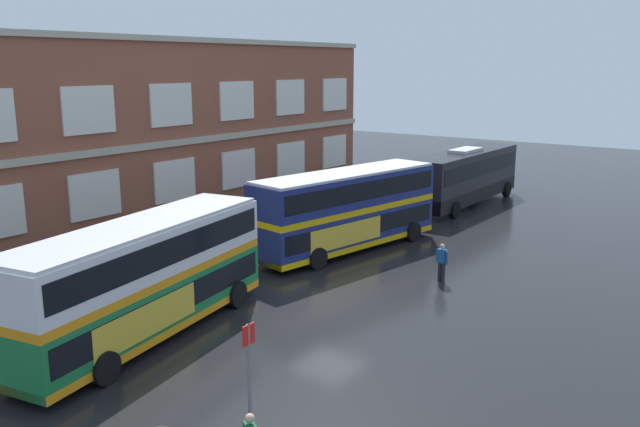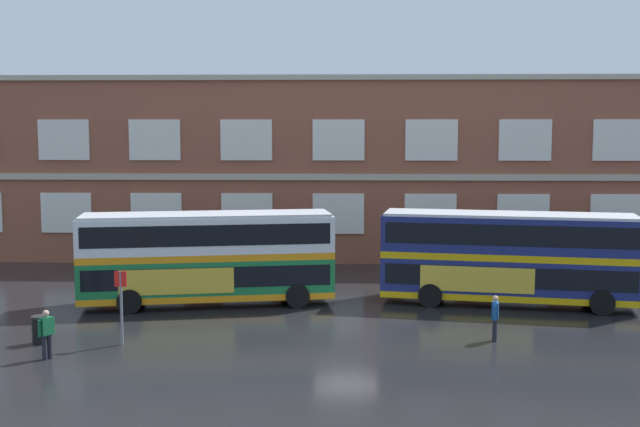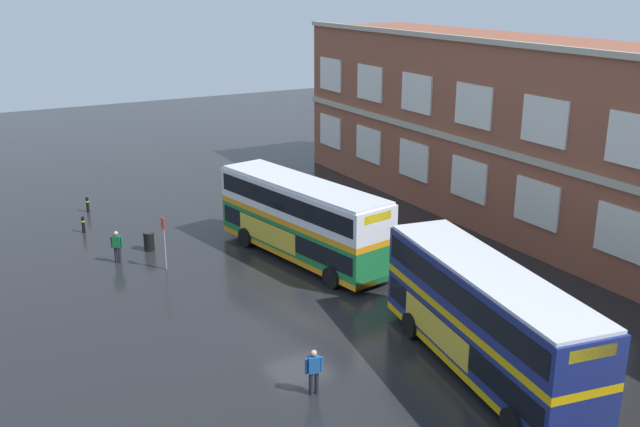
% 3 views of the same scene
% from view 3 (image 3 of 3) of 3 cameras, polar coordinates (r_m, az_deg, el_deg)
% --- Properties ---
extents(ground_plane, '(120.00, 120.00, 0.00)m').
position_cam_3_polar(ground_plane, '(31.92, 1.40, -7.52)').
color(ground_plane, black).
extents(brick_terminal_building, '(47.09, 8.19, 10.78)m').
position_cam_3_polar(brick_terminal_building, '(40.62, 21.01, 4.70)').
color(brick_terminal_building, brown).
rests_on(brick_terminal_building, ground).
extents(double_decker_near, '(11.28, 4.49, 4.07)m').
position_cam_3_polar(double_decker_near, '(36.75, -1.42, -0.41)').
color(double_decker_near, '#197038').
rests_on(double_decker_near, ground).
extents(double_decker_middle, '(11.28, 4.39, 4.07)m').
position_cam_3_polar(double_decker_middle, '(26.87, 12.91, -8.05)').
color(double_decker_middle, navy).
rests_on(double_decker_middle, ground).
extents(waiting_passenger, '(0.45, 0.58, 1.70)m').
position_cam_3_polar(waiting_passenger, '(37.96, -15.69, -2.44)').
color(waiting_passenger, black).
rests_on(waiting_passenger, ground).
extents(second_passenger, '(0.33, 0.64, 1.70)m').
position_cam_3_polar(second_passenger, '(25.45, -0.49, -12.22)').
color(second_passenger, black).
rests_on(second_passenger, ground).
extents(bus_stand_flag, '(0.44, 0.10, 2.70)m').
position_cam_3_polar(bus_stand_flag, '(36.30, -12.18, -1.92)').
color(bus_stand_flag, slate).
rests_on(bus_stand_flag, ground).
extents(station_litter_bin, '(0.60, 0.60, 1.03)m').
position_cam_3_polar(station_litter_bin, '(39.44, -13.31, -2.12)').
color(station_litter_bin, black).
rests_on(station_litter_bin, ground).
extents(safety_bollard_west, '(0.19, 0.19, 0.95)m').
position_cam_3_polar(safety_bollard_west, '(46.93, -17.83, 0.69)').
color(safety_bollard_west, black).
rests_on(safety_bollard_west, ground).
extents(safety_bollard_east, '(0.19, 0.19, 0.95)m').
position_cam_3_polar(safety_bollard_east, '(43.18, -18.14, -0.82)').
color(safety_bollard_east, black).
rests_on(safety_bollard_east, ground).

